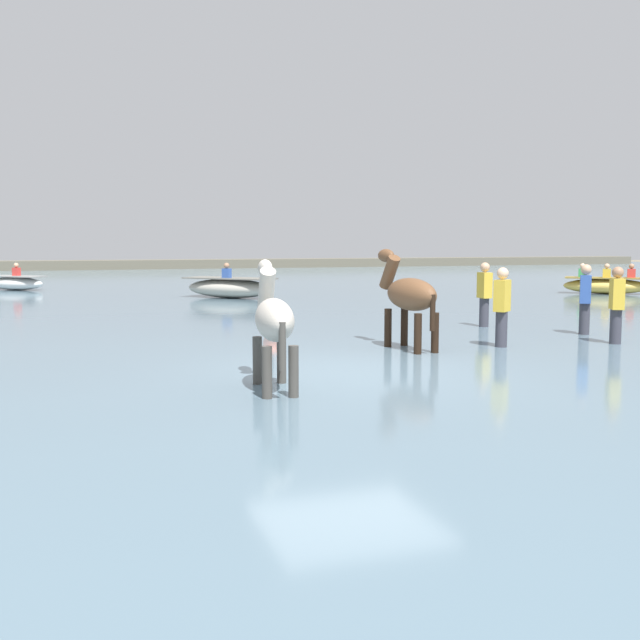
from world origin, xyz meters
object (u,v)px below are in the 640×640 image
horse_lead_pinto (273,323)px  person_wading_mid (616,310)px  person_wading_close (484,299)px  person_spectator_far (502,312)px  person_onlooker_right (585,304)px  boat_near_starboard (606,285)px  boat_near_port (230,288)px  horse_trailing_bay (409,297)px  channel_buoy (272,324)px  boat_distant_east (15,283)px

horse_lead_pinto → person_wading_mid: bearing=16.6°
person_wading_close → person_spectator_far: bearing=-115.7°
person_onlooker_right → person_wading_close: size_ratio=1.00×
horse_lead_pinto → boat_near_starboard: horse_lead_pinto is taller
boat_near_port → person_wading_close: person_wading_close is taller
horse_trailing_bay → boat_near_starboard: horse_trailing_bay is taller
channel_buoy → person_spectator_far: bearing=-43.1°
horse_trailing_bay → person_spectator_far: 1.67m
horse_lead_pinto → person_wading_close: horse_lead_pinto is taller
person_spectator_far → channel_buoy: size_ratio=1.82×
horse_lead_pinto → horse_trailing_bay: (3.05, 2.61, 0.06)m
person_onlooker_right → person_wading_close: (-1.15, 1.80, 0.00)m
person_spectator_far → person_wading_close: (1.34, 2.79, 0.00)m
horse_trailing_bay → person_wading_mid: bearing=-8.7°
boat_distant_east → channel_buoy: 17.00m
horse_trailing_bay → person_wading_close: horse_trailing_bay is taller
horse_trailing_bay → boat_near_port: 12.38m
boat_near_port → person_wading_mid: (4.20, -12.93, 0.27)m
boat_distant_east → channel_buoy: size_ratio=2.74×
boat_near_port → boat_near_starboard: 12.94m
person_wading_mid → person_onlooker_right: same height
person_spectator_far → boat_near_starboard: bearing=43.9°
person_onlooker_right → person_wading_close: bearing=122.6°
horse_trailing_bay → person_wading_mid: horse_trailing_bay is taller
horse_lead_pinto → horse_trailing_bay: bearing=40.6°
person_onlooker_right → channel_buoy: person_onlooker_right is taller
boat_distant_east → person_wading_mid: (10.98, -19.38, 0.33)m
horse_lead_pinto → channel_buoy: horse_lead_pinto is taller
person_wading_mid → boat_distant_east: bearing=119.5°
boat_near_port → channel_buoy: 9.68m
horse_lead_pinto → horse_trailing_bay: horse_trailing_bay is taller
person_wading_mid → channel_buoy: size_ratio=1.82×
person_spectator_far → person_onlooker_right: bearing=21.9°
horse_lead_pinto → boat_near_starboard: 19.85m
boat_near_port → person_wading_mid: size_ratio=1.85×
person_wading_close → channel_buoy: person_wading_close is taller
horse_trailing_bay → boat_near_port: (-0.45, 12.36, -0.55)m
horse_lead_pinto → person_onlooker_right: size_ratio=1.13×
boat_distant_east → person_onlooker_right: size_ratio=1.51×
horse_trailing_bay → person_onlooker_right: 4.18m
boat_near_starboard → person_wading_close: size_ratio=1.73×
channel_buoy → person_wading_mid: bearing=-31.8°
boat_near_port → person_wading_close: bearing=-70.9°
boat_distant_east → boat_near_starboard: 21.40m
person_spectator_far → channel_buoy: person_spectator_far is taller
horse_lead_pinto → person_wading_close: 7.90m
person_spectator_far → person_wading_close: size_ratio=1.00×
boat_distant_east → person_spectator_far: (8.84, -19.08, 0.33)m
horse_trailing_bay → person_spectator_far: (1.62, -0.28, -0.28)m
boat_near_starboard → person_wading_close: (-9.32, -7.48, 0.30)m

